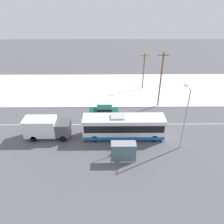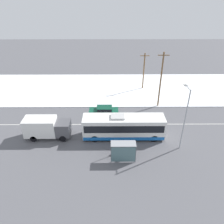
{
  "view_description": "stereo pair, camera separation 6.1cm",
  "coord_description": "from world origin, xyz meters",
  "px_view_note": "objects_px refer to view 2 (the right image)",
  "views": [
    {
      "loc": [
        -2.83,
        -27.69,
        18.37
      ],
      "look_at": [
        -2.59,
        1.33,
        1.4
      ],
      "focal_mm": 35.0,
      "sensor_mm": 36.0,
      "label": 1
    },
    {
      "loc": [
        -2.77,
        -27.69,
        18.37
      ],
      "look_at": [
        -2.59,
        1.33,
        1.4
      ],
      "focal_mm": 35.0,
      "sensor_mm": 36.0,
      "label": 2
    }
  ],
  "objects_px": {
    "city_bus": "(123,127)",
    "box_truck": "(46,127)",
    "sedan_car": "(104,111)",
    "utility_pole_roadside": "(161,80)",
    "utility_pole_snowlot": "(144,71)",
    "streetlamp": "(185,113)",
    "pedestrian_at_stop": "(122,145)",
    "bus_shelter": "(123,150)"
  },
  "relations": [
    {
      "from": "sedan_car",
      "to": "bus_shelter",
      "type": "distance_m",
      "value": 11.03
    },
    {
      "from": "streetlamp",
      "to": "utility_pole_roadside",
      "type": "bearing_deg",
      "value": 93.67
    },
    {
      "from": "city_bus",
      "to": "utility_pole_snowlot",
      "type": "height_order",
      "value": "utility_pole_snowlot"
    },
    {
      "from": "sedan_car",
      "to": "streetlamp",
      "type": "height_order",
      "value": "streetlamp"
    },
    {
      "from": "streetlamp",
      "to": "utility_pole_roadside",
      "type": "height_order",
      "value": "utility_pole_roadside"
    },
    {
      "from": "utility_pole_roadside",
      "to": "box_truck",
      "type": "bearing_deg",
      "value": -152.53
    },
    {
      "from": "city_bus",
      "to": "bus_shelter",
      "type": "height_order",
      "value": "city_bus"
    },
    {
      "from": "sedan_car",
      "to": "bus_shelter",
      "type": "bearing_deg",
      "value": 103.48
    },
    {
      "from": "utility_pole_roadside",
      "to": "sedan_car",
      "type": "bearing_deg",
      "value": -162.38
    },
    {
      "from": "bus_shelter",
      "to": "pedestrian_at_stop",
      "type": "bearing_deg",
      "value": 91.41
    },
    {
      "from": "city_bus",
      "to": "box_truck",
      "type": "relative_size",
      "value": 1.78
    },
    {
      "from": "streetlamp",
      "to": "utility_pole_roadside",
      "type": "xyz_separation_m",
      "value": [
        -0.7,
        10.97,
        -0.19
      ]
    },
    {
      "from": "pedestrian_at_stop",
      "to": "utility_pole_roadside",
      "type": "relative_size",
      "value": 0.18
    },
    {
      "from": "bus_shelter",
      "to": "utility_pole_snowlot",
      "type": "relative_size",
      "value": 0.41
    },
    {
      "from": "pedestrian_at_stop",
      "to": "box_truck",
      "type": "bearing_deg",
      "value": 162.78
    },
    {
      "from": "sedan_car",
      "to": "streetlamp",
      "type": "bearing_deg",
      "value": 141.33
    },
    {
      "from": "utility_pole_snowlot",
      "to": "streetlamp",
      "type": "bearing_deg",
      "value": -82.56
    },
    {
      "from": "utility_pole_roadside",
      "to": "streetlamp",
      "type": "bearing_deg",
      "value": -86.33
    },
    {
      "from": "city_bus",
      "to": "streetlamp",
      "type": "xyz_separation_m",
      "value": [
        7.18,
        -2.16,
        3.47
      ]
    },
    {
      "from": "box_truck",
      "to": "pedestrian_at_stop",
      "type": "height_order",
      "value": "box_truck"
    },
    {
      "from": "box_truck",
      "to": "utility_pole_snowlot",
      "type": "height_order",
      "value": "utility_pole_snowlot"
    },
    {
      "from": "box_truck",
      "to": "streetlamp",
      "type": "relative_size",
      "value": 0.74
    },
    {
      "from": "streetlamp",
      "to": "utility_pole_snowlot",
      "type": "xyz_separation_m",
      "value": [
        -2.42,
        18.51,
        -1.31
      ]
    },
    {
      "from": "box_truck",
      "to": "sedan_car",
      "type": "bearing_deg",
      "value": 37.42
    },
    {
      "from": "pedestrian_at_stop",
      "to": "utility_pole_snowlot",
      "type": "xyz_separation_m",
      "value": [
        5.07,
        19.53,
        2.78
      ]
    },
    {
      "from": "pedestrian_at_stop",
      "to": "utility_pole_roadside",
      "type": "xyz_separation_m",
      "value": [
        6.78,
        11.99,
        3.91
      ]
    },
    {
      "from": "box_truck",
      "to": "pedestrian_at_stop",
      "type": "distance_m",
      "value": 10.7
    },
    {
      "from": "sedan_car",
      "to": "utility_pole_snowlot",
      "type": "bearing_deg",
      "value": -125.88
    },
    {
      "from": "city_bus",
      "to": "sedan_car",
      "type": "bearing_deg",
      "value": 115.8
    },
    {
      "from": "utility_pole_roadside",
      "to": "utility_pole_snowlot",
      "type": "bearing_deg",
      "value": 102.79
    },
    {
      "from": "city_bus",
      "to": "utility_pole_snowlot",
      "type": "xyz_separation_m",
      "value": [
        4.76,
        16.35,
        2.15
      ]
    },
    {
      "from": "sedan_car",
      "to": "bus_shelter",
      "type": "height_order",
      "value": "bus_shelter"
    },
    {
      "from": "sedan_car",
      "to": "utility_pole_roadside",
      "type": "xyz_separation_m",
      "value": [
        9.31,
        2.96,
        4.11
      ]
    },
    {
      "from": "sedan_car",
      "to": "utility_pole_roadside",
      "type": "height_order",
      "value": "utility_pole_roadside"
    },
    {
      "from": "utility_pole_snowlot",
      "to": "box_truck",
      "type": "bearing_deg",
      "value": -133.01
    },
    {
      "from": "box_truck",
      "to": "bus_shelter",
      "type": "xyz_separation_m",
      "value": [
        10.24,
        -4.82,
        0.04
      ]
    },
    {
      "from": "city_bus",
      "to": "box_truck",
      "type": "height_order",
      "value": "city_bus"
    },
    {
      "from": "bus_shelter",
      "to": "utility_pole_snowlot",
      "type": "bearing_deg",
      "value": 76.65
    },
    {
      "from": "bus_shelter",
      "to": "utility_pole_snowlot",
      "type": "xyz_separation_m",
      "value": [
        5.03,
        21.19,
        2.12
      ]
    },
    {
      "from": "city_bus",
      "to": "bus_shelter",
      "type": "bearing_deg",
      "value": -93.13
    },
    {
      "from": "pedestrian_at_stop",
      "to": "streetlamp",
      "type": "relative_size",
      "value": 0.2
    },
    {
      "from": "city_bus",
      "to": "box_truck",
      "type": "xyz_separation_m",
      "value": [
        -10.5,
        -0.02,
        -0.01
      ]
    }
  ]
}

